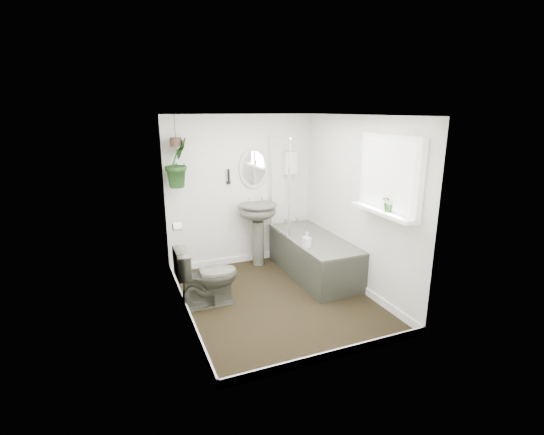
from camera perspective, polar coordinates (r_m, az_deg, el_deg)
name	(u,v)px	position (r m, az deg, el deg)	size (l,w,h in m)	color
floor	(276,299)	(5.21, 0.64, -11.73)	(2.30, 2.80, 0.02)	black
ceiling	(277,114)	(4.63, 0.73, 14.72)	(2.30, 2.80, 0.02)	white
wall_back	(241,191)	(6.08, -4.52, 3.83)	(2.30, 0.02, 2.30)	white
wall_front	(338,249)	(3.59, 9.51, -4.58)	(2.30, 0.02, 2.30)	white
wall_left	(181,223)	(4.48, -13.10, -0.73)	(0.02, 2.80, 2.30)	white
wall_right	(357,204)	(5.34, 12.23, 1.89)	(0.02, 2.80, 2.30)	white
skirting	(276,295)	(5.18, 0.64, -11.14)	(2.30, 2.80, 0.10)	white
bathtub	(313,256)	(5.82, 6.02, -5.59)	(0.72, 1.72, 0.58)	#4C4C40
bath_screen	(280,185)	(5.83, 1.15, 4.68)	(0.04, 0.72, 1.40)	silver
shower_box	(290,163)	(6.24, 2.68, 7.88)	(0.20, 0.10, 0.35)	white
oval_mirror	(254,168)	(6.05, -2.68, 7.16)	(0.46, 0.03, 0.62)	beige
wall_sconce	(229,176)	(5.93, -6.29, 5.94)	(0.04, 0.04, 0.22)	black
toilet_roll_holder	(177,227)	(5.23, -13.58, -1.32)	(0.11, 0.11, 0.11)	white
window_recess	(390,175)	(4.65, 16.72, 5.92)	(0.08, 1.00, 0.90)	white
window_sill	(382,212)	(4.69, 15.66, 0.82)	(0.18, 1.00, 0.04)	white
window_blinds	(387,175)	(4.62, 16.28, 5.90)	(0.01, 0.86, 0.76)	white
toilet	(207,276)	(4.96, -9.37, -8.32)	(0.43, 0.75, 0.77)	#4C4C40
pedestal_sink	(258,234)	(6.11, -2.01, -2.46)	(0.58, 0.49, 0.98)	#4C4C40
sill_plant	(390,202)	(4.62, 16.70, 2.14)	(0.19, 0.17, 0.21)	black
hanging_plant	(177,163)	(5.59, -13.59, 7.73)	(0.37, 0.30, 0.68)	black
soap_bottle	(307,240)	(5.28, 5.04, -3.21)	(0.09, 0.10, 0.21)	black
hanging_pot	(176,142)	(5.56, -13.77, 10.56)	(0.16, 0.16, 0.12)	#38251D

